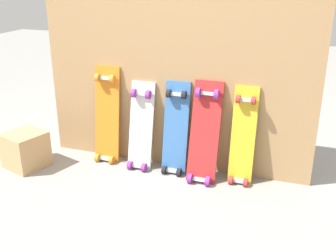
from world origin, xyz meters
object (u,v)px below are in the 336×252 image
object	(u,v)px
skateboard_red	(204,137)
skateboard_yellow	(243,140)
skateboard_blue	(175,133)
wooden_crate	(26,150)
skateboard_white	(141,130)
skateboard_orange	(107,119)

from	to	relation	value
skateboard_red	skateboard_yellow	bearing A→B (deg)	9.93
skateboard_blue	wooden_crate	distance (m)	1.17
skateboard_blue	skateboard_yellow	xyz separation A→B (m)	(0.50, 0.01, 0.00)
skateboard_white	skateboard_blue	bearing A→B (deg)	2.14
skateboard_orange	skateboard_blue	world-z (taller)	skateboard_orange
skateboard_blue	skateboard_yellow	world-z (taller)	skateboard_yellow
skateboard_yellow	wooden_crate	bearing A→B (deg)	-168.82
wooden_crate	skateboard_orange	bearing A→B (deg)	30.96
skateboard_orange	skateboard_blue	bearing A→B (deg)	-1.38
skateboard_white	skateboard_red	distance (m)	0.50
skateboard_white	skateboard_blue	world-z (taller)	skateboard_blue
skateboard_white	skateboard_yellow	xyz separation A→B (m)	(0.77, 0.02, 0.02)
skateboard_red	skateboard_yellow	world-z (taller)	skateboard_red
skateboard_red	skateboard_white	bearing A→B (deg)	176.48
skateboard_white	skateboard_yellow	world-z (taller)	skateboard_yellow
skateboard_yellow	skateboard_red	bearing A→B (deg)	-170.07
skateboard_orange	skateboard_white	world-z (taller)	skateboard_orange
skateboard_yellow	wooden_crate	xyz separation A→B (m)	(-1.61, -0.32, -0.18)
skateboard_blue	wooden_crate	bearing A→B (deg)	-164.30
skateboard_orange	skateboard_white	bearing A→B (deg)	-4.64
skateboard_yellow	skateboard_orange	bearing A→B (deg)	179.56
skateboard_orange	wooden_crate	bearing A→B (deg)	-149.04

